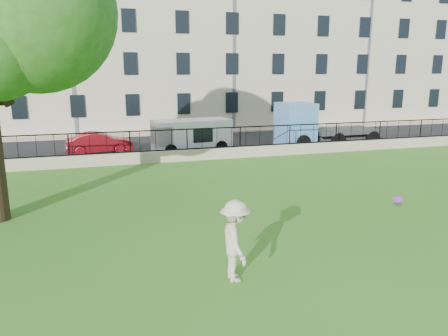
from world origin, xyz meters
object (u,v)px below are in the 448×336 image
object	(u,v)px
frisbee	(398,200)
blue_truck	(327,123)
man	(235,241)
white_van	(192,136)
red_sedan	(100,143)

from	to	relation	value
frisbee	blue_truck	size ratio (longest dim) A/B	0.04
man	blue_truck	world-z (taller)	blue_truck
man	white_van	bearing A→B (deg)	-5.91
man	frisbee	world-z (taller)	man
white_van	frisbee	bearing A→B (deg)	-88.13
white_van	red_sedan	bearing A→B (deg)	162.74
red_sedan	blue_truck	xyz separation A→B (m)	(14.21, -1.00, 0.76)
frisbee	white_van	bearing A→B (deg)	98.39
frisbee	white_van	xyz separation A→B (m)	(-2.31, 15.63, -0.47)
frisbee	white_van	distance (m)	15.80
white_van	blue_truck	xyz separation A→B (m)	(8.94, 0.00, 0.42)
white_van	blue_truck	bearing A→B (deg)	-6.52
red_sedan	blue_truck	distance (m)	14.27
frisbee	red_sedan	xyz separation A→B (m)	(-7.58, 16.63, -0.80)
man	red_sedan	distance (m)	17.32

